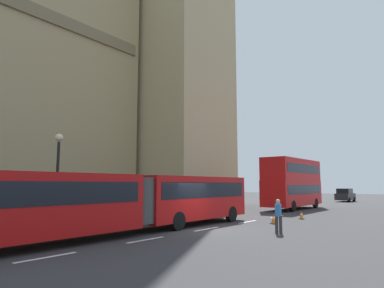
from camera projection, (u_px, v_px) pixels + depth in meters
The scene contains 9 objects.
ground_plane at pixel (204, 230), 18.36m from camera, with size 160.00×160.00×0.00m, color #333335.
lane_centre_marking at pixel (179, 234), 16.77m from camera, with size 25.20×0.16×0.01m.
articulated_bus at pixel (133, 198), 17.16m from camera, with size 18.39×2.54×2.90m.
double_decker_bus at pixel (293, 182), 33.81m from camera, with size 9.59×2.54×4.90m.
sedan_lead at pixel (345, 195), 48.53m from camera, with size 4.40×1.86×1.85m.
traffic_cone_west at pixel (273, 219), 21.12m from camera, with size 0.36×0.36×0.58m.
traffic_cone_middle at pixel (302, 215), 24.00m from camera, with size 0.36×0.36×0.58m.
street_lamp at pixel (57, 173), 18.89m from camera, with size 0.44×0.44×5.27m.
pedestrian_near_cones at pixel (278, 215), 17.00m from camera, with size 0.44×0.36×1.69m.
Camera 1 is at (-15.17, -11.09, 2.44)m, focal length 31.80 mm.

